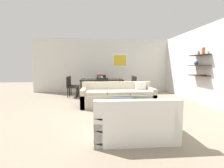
{
  "coord_description": "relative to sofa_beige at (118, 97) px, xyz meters",
  "views": [
    {
      "loc": [
        -0.58,
        -5.08,
        1.32
      ],
      "look_at": [
        -0.16,
        0.2,
        0.75
      ],
      "focal_mm": 26.53,
      "sensor_mm": 36.0,
      "label": 1
    }
  ],
  "objects": [
    {
      "name": "ground_plane",
      "position": [
        -0.04,
        -0.34,
        -0.29
      ],
      "size": [
        18.0,
        18.0,
        0.0
      ],
      "primitive_type": "plane",
      "color": "gray"
    },
    {
      "name": "back_wall_unit",
      "position": [
        0.26,
        3.19,
        1.06
      ],
      "size": [
        8.4,
        0.09,
        2.7
      ],
      "color": "silver",
      "rests_on": "ground"
    },
    {
      "name": "right_wall_shelf_unit",
      "position": [
        2.99,
        0.26,
        1.06
      ],
      "size": [
        0.34,
        8.2,
        2.7
      ],
      "color": "silver",
      "rests_on": "ground"
    },
    {
      "name": "sofa_beige",
      "position": [
        0.0,
        0.0,
        0.0
      ],
      "size": [
        2.38,
        0.9,
        0.78
      ],
      "color": "beige",
      "rests_on": "ground"
    },
    {
      "name": "loveseat_white",
      "position": [
        0.0,
        -2.5,
        0.0
      ],
      "size": [
        1.44,
        0.9,
        0.78
      ],
      "color": "white",
      "rests_on": "ground"
    },
    {
      "name": "coffee_table",
      "position": [
        0.35,
        -1.21,
        -0.1
      ],
      "size": [
        1.19,
        0.97,
        0.38
      ],
      "color": "black",
      "rests_on": "ground"
    },
    {
      "name": "decorative_bowl",
      "position": [
        0.29,
        -1.14,
        0.12
      ],
      "size": [
        0.38,
        0.38,
        0.06
      ],
      "color": "navy",
      "rests_on": "coffee_table"
    },
    {
      "name": "candle_jar",
      "position": [
        0.63,
        -1.31,
        0.12
      ],
      "size": [
        0.08,
        0.08,
        0.07
      ],
      "primitive_type": "cylinder",
      "color": "silver",
      "rests_on": "coffee_table"
    },
    {
      "name": "apple_on_coffee_table",
      "position": [
        0.12,
        -1.17,
        0.13
      ],
      "size": [
        0.08,
        0.08,
        0.08
      ],
      "primitive_type": "sphere",
      "color": "#669E2D",
      "rests_on": "coffee_table"
    },
    {
      "name": "dining_table",
      "position": [
        -0.5,
        1.91,
        0.39
      ],
      "size": [
        1.85,
        1.04,
        0.75
      ],
      "color": "black",
      "rests_on": "ground"
    },
    {
      "name": "dining_chair_left_far",
      "position": [
        -1.83,
        2.15,
        0.21
      ],
      "size": [
        0.44,
        0.44,
        0.88
      ],
      "color": "black",
      "rests_on": "ground"
    },
    {
      "name": "dining_chair_right_near",
      "position": [
        0.84,
        1.68,
        0.21
      ],
      "size": [
        0.44,
        0.44,
        0.88
      ],
      "color": "black",
      "rests_on": "ground"
    },
    {
      "name": "dining_chair_left_near",
      "position": [
        -1.83,
        1.68,
        0.21
      ],
      "size": [
        0.44,
        0.44,
        0.88
      ],
      "color": "black",
      "rests_on": "ground"
    },
    {
      "name": "dining_chair_foot",
      "position": [
        -0.5,
        0.99,
        0.21
      ],
      "size": [
        0.44,
        0.44,
        0.88
      ],
      "color": "black",
      "rests_on": "ground"
    },
    {
      "name": "dining_chair_head",
      "position": [
        -0.5,
        2.84,
        0.21
      ],
      "size": [
        0.44,
        0.44,
        0.88
      ],
      "color": "black",
      "rests_on": "ground"
    },
    {
      "name": "dining_chair_right_far",
      "position": [
        0.84,
        2.15,
        0.21
      ],
      "size": [
        0.44,
        0.44,
        0.88
      ],
      "color": "black",
      "rests_on": "ground"
    },
    {
      "name": "wine_glass_right_near",
      "position": [
        0.19,
        1.78,
        0.57
      ],
      "size": [
        0.06,
        0.06,
        0.16
      ],
      "color": "silver",
      "rests_on": "dining_table"
    },
    {
      "name": "wine_glass_left_near",
      "position": [
        -1.18,
        1.78,
        0.57
      ],
      "size": [
        0.06,
        0.06,
        0.16
      ],
      "color": "silver",
      "rests_on": "dining_table"
    },
    {
      "name": "wine_glass_foot",
      "position": [
        -0.5,
        1.45,
        0.57
      ],
      "size": [
        0.08,
        0.08,
        0.16
      ],
      "color": "silver",
      "rests_on": "dining_table"
    },
    {
      "name": "wine_glass_left_far",
      "position": [
        -1.18,
        2.04,
        0.57
      ],
      "size": [
        0.07,
        0.07,
        0.15
      ],
      "color": "silver",
      "rests_on": "dining_table"
    },
    {
      "name": "centerpiece_vase",
      "position": [
        -0.58,
        1.97,
        0.59
      ],
      "size": [
        0.16,
        0.16,
        0.26
      ],
      "color": "teal",
      "rests_on": "dining_table"
    }
  ]
}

